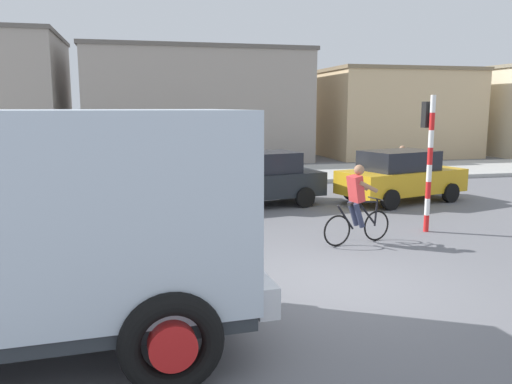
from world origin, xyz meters
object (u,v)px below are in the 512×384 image
object	(u,v)px
cyclist	(358,204)
car_red_near	(256,179)
truck_foreground	(15,220)
car_white_mid	(401,176)
traffic_light_pole	(429,144)
pedestrian_near_kerb	(401,168)

from	to	relation	value
cyclist	car_red_near	size ratio (longest dim) A/B	0.40
truck_foreground	cyclist	bearing A→B (deg)	32.70
car_red_near	car_white_mid	bearing A→B (deg)	-5.07
cyclist	traffic_light_pole	size ratio (longest dim) A/B	0.54
traffic_light_pole	cyclist	bearing A→B (deg)	-161.44
pedestrian_near_kerb	traffic_light_pole	bearing A→B (deg)	-113.41
cyclist	traffic_light_pole	world-z (taller)	traffic_light_pole
car_red_near	car_white_mid	size ratio (longest dim) A/B	0.99
traffic_light_pole	car_red_near	size ratio (longest dim) A/B	0.75
traffic_light_pole	car_white_mid	bearing A→B (deg)	69.56
cyclist	traffic_light_pole	bearing A→B (deg)	18.56
car_red_near	car_white_mid	xyz separation A→B (m)	(4.53, -0.40, 0.00)
truck_foreground	cyclist	world-z (taller)	truck_foreground
truck_foreground	cyclist	size ratio (longest dim) A/B	3.22
cyclist	pedestrian_near_kerb	world-z (taller)	cyclist
truck_foreground	traffic_light_pole	size ratio (longest dim) A/B	1.73
truck_foreground	car_white_mid	bearing A→B (deg)	40.91
car_red_near	traffic_light_pole	bearing A→B (deg)	-51.40
traffic_light_pole	truck_foreground	bearing A→B (deg)	-150.62
cyclist	car_red_near	distance (m)	4.83
truck_foreground	car_white_mid	xyz separation A→B (m)	(9.37, 8.12, -0.85)
cyclist	traffic_light_pole	xyz separation A→B (m)	(2.07, 0.69, 1.20)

